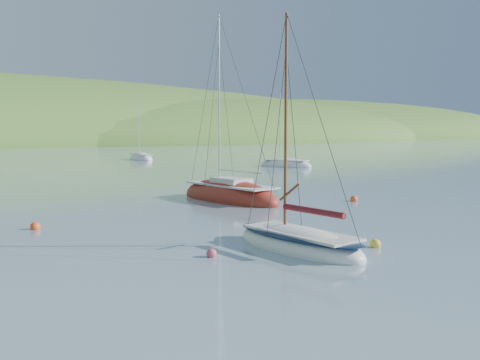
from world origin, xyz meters
TOP-DOWN VIEW (x-y plane):
  - ground at (0.00, 0.00)m, footprint 700.00×700.00m
  - daysailer_white at (-2.18, 0.76)m, footprint 2.61×6.40m
  - sloop_red at (3.66, 13.89)m, footprint 3.73×8.98m
  - distant_sloop_b at (18.75, 59.18)m, footprint 3.66×7.72m
  - distant_sloop_d at (26.66, 35.18)m, footprint 4.74×7.30m
  - mooring_buoys at (-0.10, 6.14)m, footprint 19.67×12.08m

SIDE VIEW (x-z plane):
  - ground at x=0.00m, z-range 0.00..0.00m
  - mooring_buoys at x=-0.10m, z-range -0.12..0.36m
  - distant_sloop_d at x=26.66m, z-range -4.74..5.09m
  - distant_sloop_b at x=18.75m, z-range -5.11..5.47m
  - daysailer_white at x=-2.18m, z-range -4.62..5.06m
  - sloop_red at x=3.66m, z-range -6.24..6.71m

